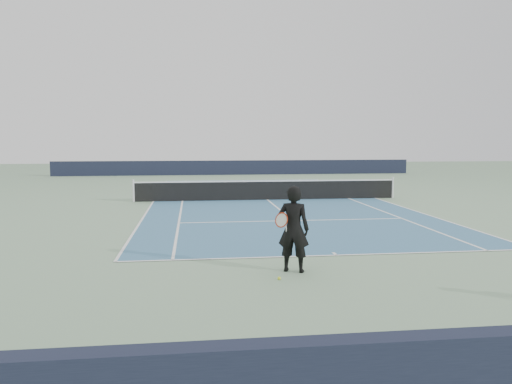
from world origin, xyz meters
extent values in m
plane|color=gray|center=(0.00, 0.00, 0.00)|extent=(80.00, 80.00, 0.00)
cube|color=#3B6A8C|center=(0.00, 0.00, 0.01)|extent=(10.97, 23.77, 0.01)
cylinder|color=silver|center=(-6.40, 0.00, 0.54)|extent=(0.10, 0.10, 1.07)
cylinder|color=silver|center=(6.40, 0.00, 0.54)|extent=(0.10, 0.10, 1.07)
cube|color=black|center=(0.00, 0.00, 0.46)|extent=(12.80, 0.03, 0.90)
cube|color=white|center=(0.00, 0.00, 0.93)|extent=(12.80, 0.04, 0.06)
cube|color=black|center=(0.00, 17.88, 0.60)|extent=(30.00, 0.25, 1.20)
imported|color=black|center=(-1.40, -13.24, 0.97)|extent=(0.87, 0.76, 1.93)
torus|color=#A1260D|center=(-1.68, -13.29, 1.18)|extent=(0.34, 0.18, 0.36)
cylinder|color=white|center=(-1.68, -13.29, 1.18)|extent=(0.29, 0.14, 0.32)
cylinder|color=white|center=(-1.56, -13.26, 0.92)|extent=(0.08, 0.13, 0.27)
sphere|color=#D6E72F|center=(-1.82, -13.87, 0.04)|extent=(0.07, 0.07, 0.07)
camera|label=1|loc=(-3.59, -23.96, 2.94)|focal=35.00mm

